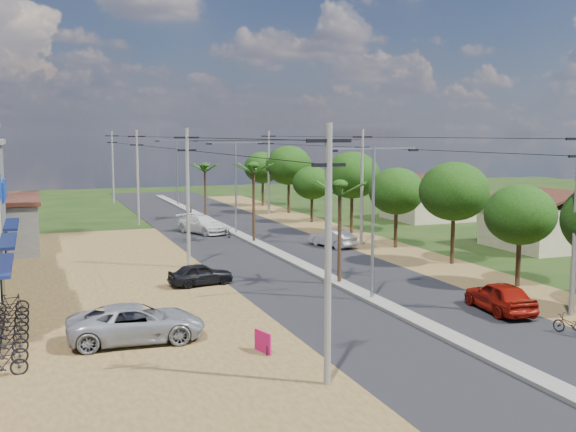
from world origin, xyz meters
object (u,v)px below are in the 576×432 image
(parked_scooter_row, at_px, (8,330))
(moto_rider_east, at_px, (571,326))
(car_red_near, at_px, (500,297))
(car_silver_mid, at_px, (332,239))
(car_parked_silver, at_px, (137,324))
(roadside_sign, at_px, (263,342))
(car_white_far, at_px, (202,225))
(car_parked_dark, at_px, (201,275))

(parked_scooter_row, bearing_deg, moto_rider_east, -18.85)
(car_red_near, relative_size, car_silver_mid, 1.09)
(car_parked_silver, bearing_deg, car_red_near, -91.58)
(roadside_sign, bearing_deg, parked_scooter_row, 135.15)
(car_parked_silver, relative_size, parked_scooter_row, 0.58)
(car_red_near, bearing_deg, moto_rider_east, 102.25)
(parked_scooter_row, bearing_deg, car_parked_silver, -21.88)
(car_red_near, distance_m, car_silver_mid, 20.20)
(roadside_sign, height_order, parked_scooter_row, parked_scooter_row)
(roadside_sign, xyz_separation_m, parked_scooter_row, (-9.48, 5.23, 0.06))
(car_silver_mid, bearing_deg, car_parked_silver, 28.69)
(moto_rider_east, distance_m, roadside_sign, 13.35)
(car_parked_silver, bearing_deg, car_white_far, -15.24)
(car_parked_silver, xyz_separation_m, car_parked_dark, (4.95, 9.42, -0.15))
(car_silver_mid, bearing_deg, roadside_sign, 41.03)
(car_silver_mid, height_order, car_white_far, car_white_far)
(car_parked_silver, distance_m, car_parked_dark, 10.64)
(car_silver_mid, xyz_separation_m, car_parked_dark, (-12.50, -9.29, -0.04))
(car_silver_mid, distance_m, parked_scooter_row, 28.00)
(moto_rider_east, bearing_deg, car_silver_mid, -106.91)
(moto_rider_east, bearing_deg, parked_scooter_row, -36.03)
(car_white_far, relative_size, car_parked_dark, 1.45)
(car_parked_dark, distance_m, roadside_sign, 12.64)
(car_parked_dark, distance_m, parked_scooter_row, 12.43)
(parked_scooter_row, bearing_deg, car_red_near, -8.96)
(roadside_sign, bearing_deg, moto_rider_east, -26.67)
(car_parked_silver, bearing_deg, roadside_sign, -122.46)
(moto_rider_east, xyz_separation_m, roadside_sign, (-13.12, 2.48, 0.01))
(car_parked_silver, xyz_separation_m, parked_scooter_row, (-5.03, 2.02, -0.28))
(car_parked_dark, bearing_deg, moto_rider_east, -147.91)
(car_parked_dark, xyz_separation_m, parked_scooter_row, (-9.98, -7.40, -0.13))
(car_red_near, relative_size, parked_scooter_row, 0.45)
(car_red_near, xyz_separation_m, moto_rider_east, (0.41, -4.21, -0.32))
(car_parked_dark, bearing_deg, roadside_sign, 169.97)
(car_red_near, bearing_deg, roadside_sign, 14.49)
(car_silver_mid, distance_m, car_parked_dark, 15.58)
(car_parked_dark, bearing_deg, car_white_far, -21.60)
(roadside_sign, relative_size, parked_scooter_row, 0.11)
(car_red_near, height_order, car_white_far, car_white_far)
(car_parked_dark, height_order, parked_scooter_row, car_parked_dark)
(car_white_far, xyz_separation_m, moto_rider_east, (7.74, -34.91, -0.34))
(car_parked_dark, relative_size, roadside_sign, 3.52)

